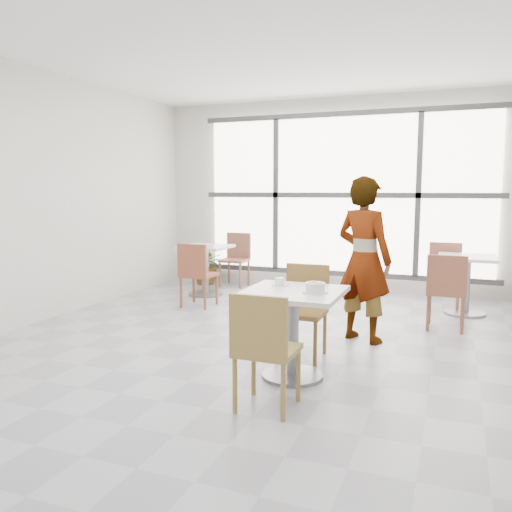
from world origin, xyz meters
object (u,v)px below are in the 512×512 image
(bg_table_right, at_px, (466,276))
(plant_left, at_px, (207,265))
(person, at_px, (364,260))
(chair_near, at_px, (264,344))
(bg_chair_left_far, at_px, (236,255))
(main_table, at_px, (293,317))
(bg_chair_right_far, at_px, (445,271))
(bg_chair_right_near, at_px, (446,287))
(chair_far, at_px, (304,304))
(bg_table_left, at_px, (205,263))
(oatmeal_bowl, at_px, (315,287))
(coffee_cup, at_px, (280,282))
(bg_chair_left_near, at_px, (196,271))

(bg_table_right, relative_size, plant_left, 1.14)
(person, xyz_separation_m, bg_table_right, (1.03, 1.66, -0.37))
(chair_near, height_order, bg_chair_left_far, same)
(main_table, relative_size, bg_chair_right_far, 0.92)
(bg_chair_right_near, distance_m, plant_left, 4.16)
(chair_far, xyz_separation_m, bg_chair_right_near, (1.25, 1.41, 0.00))
(person, bearing_deg, chair_far, 81.68)
(bg_chair_left_far, relative_size, bg_chair_right_near, 1.00)
(person, distance_m, bg_table_left, 3.07)
(oatmeal_bowl, relative_size, coffee_cup, 1.32)
(main_table, relative_size, bg_chair_left_far, 0.92)
(chair_near, relative_size, chair_far, 1.00)
(main_table, relative_size, plant_left, 1.22)
(bg_table_left, distance_m, bg_chair_right_near, 3.53)
(coffee_cup, distance_m, person, 1.26)
(main_table, height_order, chair_near, chair_near)
(chair_near, relative_size, plant_left, 1.32)
(chair_far, height_order, bg_chair_left_near, same)
(coffee_cup, bearing_deg, main_table, -43.57)
(main_table, relative_size, bg_table_right, 1.07)
(chair_far, xyz_separation_m, person, (0.44, 0.69, 0.36))
(oatmeal_bowl, distance_m, bg_chair_left_near, 3.03)
(chair_far, xyz_separation_m, coffee_cup, (-0.10, -0.44, 0.28))
(chair_near, bearing_deg, coffee_cup, -78.27)
(coffee_cup, bearing_deg, person, 64.66)
(coffee_cup, xyz_separation_m, person, (0.54, 1.14, 0.08))
(main_table, xyz_separation_m, plant_left, (-2.64, 3.67, -0.19))
(person, distance_m, bg_chair_left_near, 2.50)
(bg_chair_right_far, bearing_deg, coffee_cup, -112.56)
(plant_left, bearing_deg, bg_chair_right_far, -5.80)
(bg_chair_right_far, relative_size, plant_left, 1.32)
(oatmeal_bowl, relative_size, bg_table_left, 0.28)
(main_table, relative_size, coffee_cup, 5.03)
(bg_chair_left_near, bearing_deg, person, 162.42)
(coffee_cup, relative_size, bg_chair_right_near, 0.18)
(oatmeal_bowl, relative_size, plant_left, 0.32)
(coffee_cup, distance_m, bg_chair_right_far, 3.39)
(bg_chair_right_near, bearing_deg, chair_near, 67.24)
(bg_chair_left_far, relative_size, plant_left, 1.32)
(main_table, distance_m, bg_chair_left_near, 2.87)
(chair_near, xyz_separation_m, bg_chair_left_near, (-2.01, 2.79, 0.00))
(coffee_cup, distance_m, bg_table_left, 3.42)
(oatmeal_bowl, height_order, bg_chair_right_far, bg_chair_right_far)
(chair_near, height_order, coffee_cup, chair_near)
(main_table, height_order, bg_table_left, same)
(bg_table_left, distance_m, bg_table_right, 3.66)
(oatmeal_bowl, xyz_separation_m, bg_chair_right_near, (0.98, 2.05, -0.29))
(bg_table_left, distance_m, bg_chair_left_far, 0.91)
(bg_table_left, bearing_deg, person, -30.47)
(coffee_cup, xyz_separation_m, bg_chair_right_near, (1.35, 1.86, -0.28))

